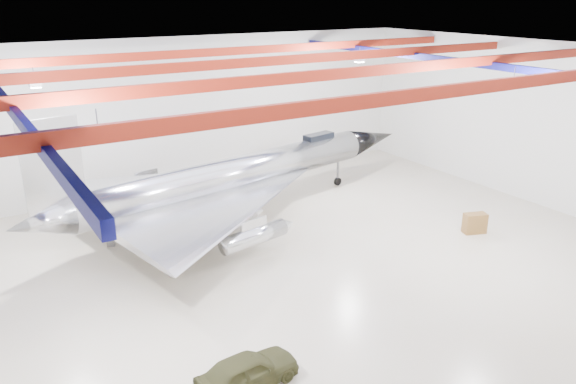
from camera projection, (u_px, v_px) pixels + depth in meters
floor at (277, 262)px, 30.58m from camera, size 40.00×40.00×0.00m
wall_back at (171, 115)px, 40.74m from camera, size 40.00×0.00×40.00m
wall_right at (525, 121)px, 38.67m from camera, size 0.00×30.00×30.00m
ceiling at (275, 56)px, 26.89m from camera, size 40.00×40.00×0.00m
ceiling_structure at (276, 70)px, 27.12m from camera, size 39.50×29.50×1.08m
jet_aircraft at (235, 178)px, 35.89m from camera, size 29.79×19.79×8.16m
jeep at (247, 371)px, 20.72m from camera, size 4.15×1.97×1.37m
desk at (475, 223)px, 34.16m from camera, size 1.51×1.10×1.25m
crate_ply at (202, 241)px, 32.77m from camera, size 0.67×0.60×0.39m
toolbox_red at (158, 221)px, 35.75m from camera, size 0.57×0.52×0.33m
parts_bin at (219, 213)px, 36.91m from camera, size 0.70×0.59×0.45m
crate_small at (111, 243)px, 32.54m from camera, size 0.52×0.48×0.30m
oil_barrel at (215, 221)px, 35.61m from camera, size 0.74×0.67×0.42m
spares_box at (226, 197)px, 39.98m from camera, size 0.43×0.43×0.33m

